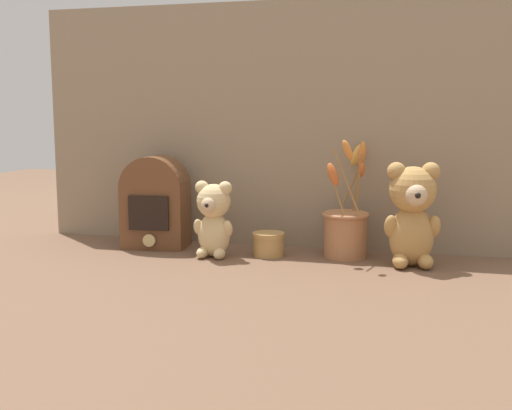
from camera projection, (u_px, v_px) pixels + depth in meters
name	position (u px, v px, depth m)	size (l,w,h in m)	color
ground_plane	(254.00, 258.00, 1.56)	(4.00, 4.00, 0.00)	brown
backdrop_wall	(271.00, 126.00, 1.68)	(1.28, 0.02, 0.63)	gray
teddy_bear_large	(412.00, 212.00, 1.46)	(0.13, 0.12, 0.24)	tan
teddy_bear_medium	(213.00, 218.00, 1.56)	(0.10, 0.10, 0.19)	#DBBC84
flower_vase	(346.00, 227.00, 1.56)	(0.12, 0.19, 0.29)	#AD7047
vintage_radio	(155.00, 202.00, 1.68)	(0.17, 0.13, 0.24)	brown
decorative_tin_tall	(269.00, 244.00, 1.58)	(0.08, 0.08, 0.06)	tan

